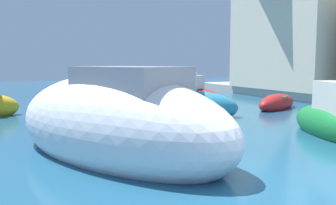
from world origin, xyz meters
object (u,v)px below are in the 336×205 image
(moored_boat_3, at_px, (277,103))
(waterfront_building_annex, at_px, (309,23))
(moored_boat_4, at_px, (333,120))
(moored_boat_9, at_px, (196,96))
(moored_boat_2, at_px, (116,125))
(moored_boat_8, at_px, (187,104))
(moored_boat_0, at_px, (104,97))

(moored_boat_3, bearing_deg, waterfront_building_annex, 8.68)
(moored_boat_4, xyz_separation_m, waterfront_building_annex, (8.80, 10.17, 4.08))
(moored_boat_3, xyz_separation_m, moored_boat_4, (-2.70, -5.61, 0.20))
(moored_boat_9, bearing_deg, moored_boat_4, -22.68)
(moored_boat_4, bearing_deg, moored_boat_2, 106.22)
(moored_boat_2, xyz_separation_m, moored_boat_4, (6.27, -0.25, -0.26))
(moored_boat_9, distance_m, waterfront_building_annex, 9.34)
(moored_boat_2, xyz_separation_m, moored_boat_8, (4.17, 4.86, -0.22))
(moored_boat_8, bearing_deg, moored_boat_4, -35.82)
(moored_boat_3, height_order, moored_boat_4, moored_boat_4)
(moored_boat_2, height_order, moored_boat_8, moored_boat_2)
(moored_boat_0, distance_m, moored_boat_9, 4.67)
(moored_boat_0, distance_m, moored_boat_4, 11.04)
(moored_boat_4, relative_size, moored_boat_9, 1.15)
(moored_boat_0, height_order, moored_boat_9, moored_boat_9)
(waterfront_building_annex, bearing_deg, moored_boat_2, -146.65)
(moored_boat_9, bearing_deg, waterfront_building_annex, 76.79)
(moored_boat_4, bearing_deg, moored_boat_3, -7.15)
(moored_boat_9, xyz_separation_m, waterfront_building_annex, (8.32, 0.95, 4.15))
(moored_boat_0, relative_size, moored_boat_4, 1.11)
(moored_boat_2, distance_m, moored_boat_3, 10.46)
(moored_boat_0, distance_m, waterfront_building_annex, 13.51)
(moored_boat_8, relative_size, waterfront_building_annex, 0.50)
(moored_boat_2, distance_m, moored_boat_9, 11.23)
(moored_boat_2, relative_size, moored_boat_8, 1.72)
(moored_boat_8, bearing_deg, moored_boat_0, 142.79)
(moored_boat_3, height_order, waterfront_building_annex, waterfront_building_annex)
(moored_boat_0, bearing_deg, moored_boat_9, -140.62)
(moored_boat_4, relative_size, waterfront_building_annex, 0.49)
(moored_boat_2, height_order, moored_boat_9, moored_boat_2)
(moored_boat_8, height_order, moored_boat_9, moored_boat_8)
(moored_boat_9, bearing_deg, moored_boat_0, -122.59)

